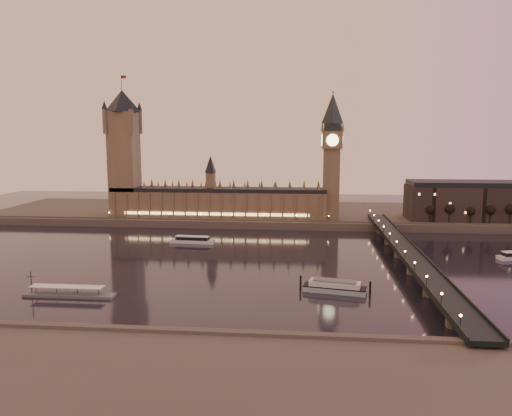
{
  "coord_description": "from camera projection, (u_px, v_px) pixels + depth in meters",
  "views": [
    {
      "loc": [
        31.69,
        -289.75,
        75.27
      ],
      "look_at": [
        0.44,
        35.0,
        27.19
      ],
      "focal_mm": 35.0,
      "sensor_mm": 36.0,
      "label": 1
    }
  ],
  "objects": [
    {
      "name": "big_ben",
      "position": [
        332.0,
        149.0,
        404.02
      ],
      "size": [
        17.68,
        17.68,
        104.0
      ],
      "color": "brown",
      "rests_on": "ground"
    },
    {
      "name": "far_embankment",
      "position": [
        301.0,
        214.0,
        458.52
      ],
      "size": [
        560.0,
        130.0,
        6.0
      ],
      "primitive_type": "cube",
      "color": "#423D35",
      "rests_on": "ground"
    },
    {
      "name": "city_block",
      "position": [
        504.0,
        200.0,
        406.54
      ],
      "size": [
        155.0,
        45.0,
        34.0
      ],
      "color": "black",
      "rests_on": "ground"
    },
    {
      "name": "cruise_boat_a",
      "position": [
        192.0,
        240.0,
        349.26
      ],
      "size": [
        31.41,
        8.81,
        4.96
      ],
      "rotation": [
        0.0,
        0.0,
        -0.07
      ],
      "color": "silver",
      "rests_on": "ground"
    },
    {
      "name": "palace_of_westminster",
      "position": [
        218.0,
        199.0,
        419.1
      ],
      "size": [
        180.0,
        26.62,
        52.0
      ],
      "color": "brown",
      "rests_on": "ground"
    },
    {
      "name": "pontoon_pier",
      "position": [
        69.0,
        294.0,
        234.27
      ],
      "size": [
        43.11,
        7.19,
        11.5
      ],
      "color": "#595B5E",
      "rests_on": "ground"
    },
    {
      "name": "moored_barge",
      "position": [
        335.0,
        287.0,
        240.34
      ],
      "size": [
        33.98,
        14.28,
        6.36
      ],
      "rotation": [
        0.0,
        0.0,
        -0.2
      ],
      "color": "#90AAB8",
      "rests_on": "ground"
    },
    {
      "name": "bare_tree_4",
      "position": [
        512.0,
        211.0,
        386.01
      ],
      "size": [
        6.88,
        6.88,
        13.99
      ],
      "color": "black",
      "rests_on": "ground"
    },
    {
      "name": "bare_tree_2",
      "position": [
        470.0,
        211.0,
        389.0
      ],
      "size": [
        6.88,
        6.88,
        13.99
      ],
      "color": "black",
      "rests_on": "ground"
    },
    {
      "name": "bare_tree_0",
      "position": [
        428.0,
        210.0,
        391.99
      ],
      "size": [
        6.88,
        6.88,
        13.99
      ],
      "color": "black",
      "rests_on": "ground"
    },
    {
      "name": "bare_tree_3",
      "position": [
        491.0,
        211.0,
        387.5
      ],
      "size": [
        6.88,
        6.88,
        13.99
      ],
      "color": "black",
      "rests_on": "ground"
    },
    {
      "name": "victoria_tower",
      "position": [
        124.0,
        146.0,
        420.25
      ],
      "size": [
        31.68,
        31.68,
        118.0
      ],
      "color": "brown",
      "rests_on": "ground"
    },
    {
      "name": "bare_tree_1",
      "position": [
        449.0,
        210.0,
        390.49
      ],
      "size": [
        6.88,
        6.88,
        13.99
      ],
      "color": "black",
      "rests_on": "ground"
    },
    {
      "name": "ground",
      "position": [
        250.0,
        261.0,
        299.32
      ],
      "size": [
        700.0,
        700.0,
        0.0
      ],
      "primitive_type": "plane",
      "color": "black",
      "rests_on": "ground"
    },
    {
      "name": "westminster_bridge",
      "position": [
        406.0,
        256.0,
        289.83
      ],
      "size": [
        13.2,
        260.0,
        15.3
      ],
      "color": "black",
      "rests_on": "ground"
    }
  ]
}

